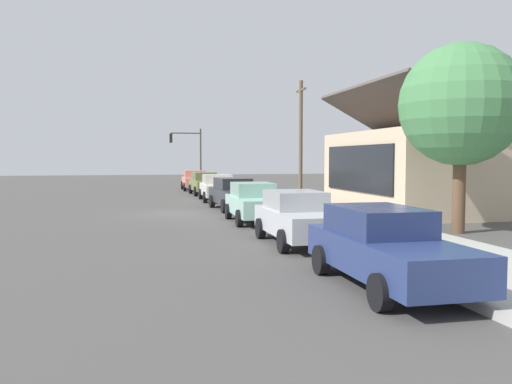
% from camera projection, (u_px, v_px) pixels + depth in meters
% --- Properties ---
extents(ground_plane, '(120.00, 120.00, 0.00)m').
position_uv_depth(ground_plane, '(181.00, 213.00, 25.30)').
color(ground_plane, '#4C4947').
extents(sidewalk_curb, '(60.00, 4.20, 0.16)m').
position_uv_depth(sidewalk_curb, '(295.00, 209.00, 26.52)').
color(sidewalk_curb, '#B2AFA8').
rests_on(sidewalk_curb, ground).
extents(car_coral, '(4.45, 2.16, 1.59)m').
position_uv_depth(car_coral, '(195.00, 180.00, 43.91)').
color(car_coral, '#EA8C75').
rests_on(car_coral, ground).
extents(car_olive, '(4.61, 2.04, 1.59)m').
position_uv_depth(car_olive, '(205.00, 183.00, 38.37)').
color(car_olive, olive).
rests_on(car_olive, ground).
extents(car_ivory, '(4.75, 2.21, 1.59)m').
position_uv_depth(car_ivory, '(218.00, 187.00, 32.87)').
color(car_ivory, silver).
rests_on(car_ivory, ground).
extents(car_charcoal, '(4.87, 2.19, 1.59)m').
position_uv_depth(car_charcoal, '(234.00, 193.00, 27.18)').
color(car_charcoal, '#2D3035').
rests_on(car_charcoal, ground).
extents(car_seafoam, '(4.43, 2.02, 1.59)m').
position_uv_depth(car_seafoam, '(254.00, 202.00, 21.89)').
color(car_seafoam, '#9ED1BC').
rests_on(car_seafoam, ground).
extents(car_silver, '(4.47, 1.99, 1.59)m').
position_uv_depth(car_silver, '(298.00, 217.00, 16.32)').
color(car_silver, silver).
rests_on(car_silver, ground).
extents(car_navy, '(4.81, 1.97, 1.59)m').
position_uv_depth(car_navy, '(385.00, 247.00, 10.83)').
color(car_navy, navy).
rests_on(car_navy, ground).
extents(storefront_building, '(9.77, 7.99, 6.03)m').
position_uv_depth(storefront_building, '(431.00, 169.00, 26.13)').
color(storefront_building, '#CCB293').
rests_on(storefront_building, ground).
extents(shade_tree, '(4.20, 4.20, 6.54)m').
position_uv_depth(shade_tree, '(461.00, 105.00, 18.37)').
color(shade_tree, brown).
rests_on(shade_tree, ground).
extents(traffic_light_main, '(0.37, 2.79, 5.20)m').
position_uv_depth(traffic_light_main, '(189.00, 148.00, 47.34)').
color(traffic_light_main, '#383833').
rests_on(traffic_light_main, ground).
extents(utility_pole_wooden, '(1.80, 0.24, 7.50)m').
position_uv_depth(utility_pole_wooden, '(301.00, 137.00, 34.08)').
color(utility_pole_wooden, brown).
rests_on(utility_pole_wooden, ground).
extents(fire_hydrant_red, '(0.22, 0.22, 0.71)m').
position_uv_depth(fire_hydrant_red, '(224.00, 187.00, 38.85)').
color(fire_hydrant_red, red).
rests_on(fire_hydrant_red, sidewalk_curb).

